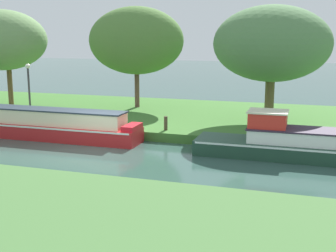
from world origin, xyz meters
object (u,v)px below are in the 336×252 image
willow_tree_centre (135,41)px  mooring_post_far (100,120)px  lamp_post (29,83)px  mooring_post_near (166,123)px  red_barge (37,125)px  willow_tree_left (1,40)px  forest_narrowboat (331,147)px  willow_tree_right (272,44)px

willow_tree_centre → mooring_post_far: (0.38, -5.42, -3.47)m
lamp_post → mooring_post_near: lamp_post is taller
red_barge → willow_tree_left: 8.10m
red_barge → mooring_post_far: 2.77m
willow_tree_left → mooring_post_near: willow_tree_left is taller
lamp_post → mooring_post_far: (4.42, -1.05, -1.42)m
willow_tree_left → lamp_post: bearing=-35.3°
forest_narrowboat → lamp_post: size_ratio=3.81×
willow_tree_centre → mooring_post_near: (3.54, -5.42, -3.44)m
willow_tree_centre → mooring_post_far: 6.45m
willow_tree_right → mooring_post_near: willow_tree_right is taller
lamp_post → mooring_post_near: (7.58, -1.05, -1.40)m
willow_tree_right → mooring_post_near: size_ratio=9.00×
forest_narrowboat → willow_tree_right: willow_tree_right is taller
willow_tree_left → forest_narrowboat: bearing=-15.4°
mooring_post_near → willow_tree_centre: bearing=123.1°
red_barge → willow_tree_centre: bearing=74.0°
forest_narrowboat → mooring_post_near: (-6.77, 1.46, 0.18)m
forest_narrowboat → mooring_post_near: bearing=167.8°
forest_narrowboat → lamp_post: (-14.35, 2.51, 1.58)m
lamp_post → willow_tree_left: bearing=144.7°
willow_tree_left → willow_tree_centre: size_ratio=0.98×
willow_tree_left → willow_tree_right: bearing=-0.3°
willow_tree_left → willow_tree_right: willow_tree_left is taller
willow_tree_right → mooring_post_near: 6.25m
lamp_post → red_barge: bearing=-50.6°
red_barge → willow_tree_right: (9.59, 4.79, 3.49)m
willow_tree_centre → mooring_post_near: willow_tree_centre is taller
red_barge → mooring_post_near: bearing=14.8°
willow_tree_centre → mooring_post_far: bearing=-86.0°
red_barge → willow_tree_centre: size_ratio=1.79×
red_barge → mooring_post_far: bearing=31.8°
willow_tree_centre → lamp_post: size_ratio=2.11×
red_barge → willow_tree_centre: (1.98, 6.88, 3.57)m
forest_narrowboat → mooring_post_near: size_ratio=16.79×
willow_tree_left → lamp_post: (3.32, -2.35, -2.08)m
willow_tree_left → willow_tree_right: 14.98m
red_barge → mooring_post_far: (2.36, 1.46, 0.10)m
mooring_post_near → mooring_post_far: bearing=180.0°
mooring_post_near → red_barge: bearing=-165.2°
willow_tree_left → lamp_post: 4.57m
willow_tree_left → mooring_post_far: size_ratio=9.94×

